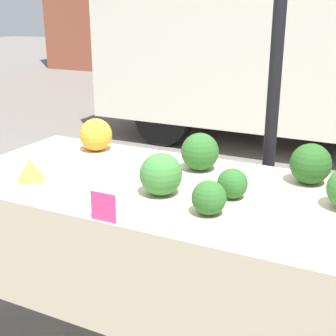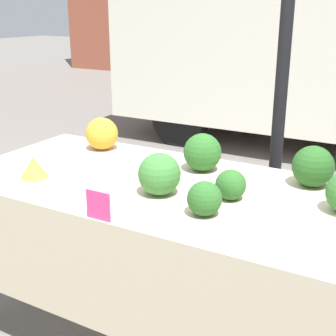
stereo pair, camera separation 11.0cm
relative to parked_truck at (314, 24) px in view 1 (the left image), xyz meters
The scene contains 11 objects.
tent_pole 3.47m from the parked_truck, 83.44° to the right, with size 0.07×0.07×2.32m.
parked_truck is the anchor object (origin of this frame).
market_table 4.32m from the parked_truck, 88.30° to the right, with size 2.01×0.92×0.88m.
orange_cauliflower 3.95m from the parked_truck, 96.86° to the right, with size 0.18×0.18×0.18m.
romanesco_head 4.48m from the parked_truck, 96.06° to the right, with size 0.13×0.13×0.10m.
broccoli_head_3 3.99m from the parked_truck, 79.91° to the right, with size 0.19×0.19×0.19m.
broccoli_head_4 3.98m from the parked_truck, 87.45° to the right, with size 0.18×0.18×0.18m.
broccoli_head_5 4.34m from the parked_truck, 88.02° to the right, with size 0.18×0.18×0.18m.
broccoli_head_6 4.46m from the parked_truck, 84.75° to the right, with size 0.14×0.14×0.14m.
broccoli_head_7 4.27m from the parked_truck, 84.12° to the right, with size 0.13×0.13×0.13m.
price_sign 4.67m from the parked_truck, 89.04° to the right, with size 0.11×0.01×0.11m.
Camera 1 is at (0.87, -1.77, 1.64)m, focal length 50.00 mm.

